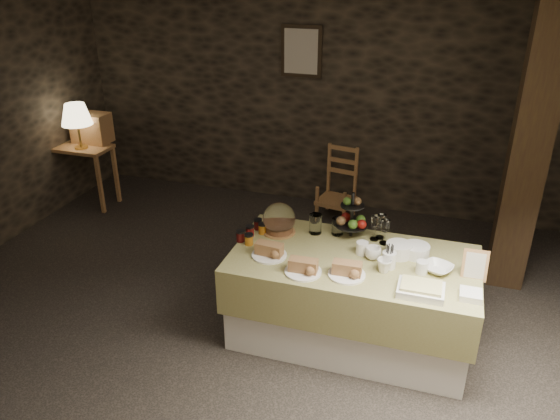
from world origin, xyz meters
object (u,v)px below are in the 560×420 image
(chair, at_px, (337,186))
(fruit_stand, at_px, (352,220))
(buffet_table, at_px, (351,292))
(console_table, at_px, (82,157))
(table_lamp, at_px, (76,115))
(wine_rack, at_px, (91,128))
(timber_column, at_px, (530,145))

(chair, height_order, fruit_stand, fruit_stand)
(buffet_table, relative_size, console_table, 2.50)
(table_lamp, relative_size, wine_rack, 1.21)
(console_table, height_order, timber_column, timber_column)
(console_table, height_order, table_lamp, table_lamp)
(buffet_table, distance_m, wine_rack, 3.80)
(table_lamp, height_order, wine_rack, table_lamp)
(chair, distance_m, timber_column, 2.16)
(wine_rack, xyz_separation_m, timber_column, (4.57, -0.45, 0.41))
(fruit_stand, bearing_deg, buffet_table, -75.83)
(console_table, bearing_deg, timber_column, -3.34)
(table_lamp, distance_m, fruit_stand, 3.49)
(console_table, distance_m, wine_rack, 0.35)
(buffet_table, bearing_deg, fruit_stand, 104.17)
(wine_rack, distance_m, fruit_stand, 3.56)
(chair, bearing_deg, buffet_table, -64.67)
(buffet_table, xyz_separation_m, console_table, (-3.43, 1.50, 0.18))
(buffet_table, distance_m, console_table, 3.75)
(chair, bearing_deg, timber_column, -15.50)
(table_lamp, bearing_deg, buffet_table, -23.29)
(console_table, relative_size, wine_rack, 1.71)
(fruit_stand, bearing_deg, wine_rack, 157.59)
(timber_column, relative_size, fruit_stand, 7.06)
(wine_rack, xyz_separation_m, fruit_stand, (3.29, -1.36, -0.04))
(chair, distance_m, fruit_stand, 1.89)
(chair, relative_size, timber_column, 0.24)
(wine_rack, xyz_separation_m, chair, (2.82, 0.40, -0.53))
(console_table, distance_m, table_lamp, 0.52)
(buffet_table, height_order, console_table, console_table)
(console_table, distance_m, fruit_stand, 3.56)
(buffet_table, xyz_separation_m, chair, (-0.55, 2.08, -0.05))
(table_lamp, bearing_deg, timber_column, -2.75)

